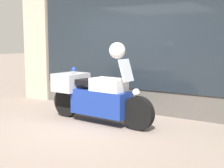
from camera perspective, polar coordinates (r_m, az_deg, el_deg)
name	(u,v)px	position (r m, az deg, el deg)	size (l,w,h in m)	color
ground_plane	(81,129)	(6.00, -5.70, -8.18)	(60.00, 60.00, 0.00)	gray
shop_building	(118,36)	(7.64, 1.12, 8.82)	(6.94, 0.55, 3.54)	#56514C
window_display	(147,92)	(7.38, 6.34, -1.52)	(5.63, 0.30, 1.88)	slate
paramedic_motorcycle	(93,95)	(6.40, -3.43, -1.98)	(2.48, 0.71, 1.32)	black
white_helmet	(117,51)	(5.95, 0.96, 6.13)	(0.31, 0.31, 0.31)	white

